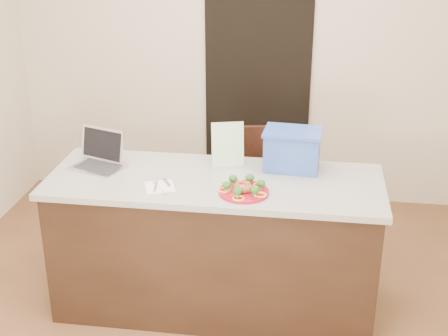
# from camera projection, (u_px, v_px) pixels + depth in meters

# --- Properties ---
(ground) EXTENTS (4.00, 4.00, 0.00)m
(ground) POSITION_uv_depth(u_px,v_px,m) (209.00, 327.00, 3.95)
(ground) COLOR brown
(ground) RESTS_ON ground
(room_shell) EXTENTS (4.00, 4.00, 4.00)m
(room_shell) POSITION_uv_depth(u_px,v_px,m) (206.00, 78.00, 3.31)
(room_shell) COLOR white
(room_shell) RESTS_ON ground
(doorway) EXTENTS (0.90, 0.02, 2.00)m
(doorway) POSITION_uv_depth(u_px,v_px,m) (257.00, 89.00, 5.35)
(doorway) COLOR black
(doorway) RESTS_ON ground
(island) EXTENTS (2.06, 0.76, 0.92)m
(island) POSITION_uv_depth(u_px,v_px,m) (215.00, 244.00, 4.00)
(island) COLOR black
(island) RESTS_ON ground
(plate) EXTENTS (0.29, 0.29, 0.02)m
(plate) POSITION_uv_depth(u_px,v_px,m) (244.00, 191.00, 3.62)
(plate) COLOR maroon
(plate) RESTS_ON island
(meatballs) EXTENTS (0.12, 0.12, 0.04)m
(meatballs) POSITION_uv_depth(u_px,v_px,m) (243.00, 187.00, 3.61)
(meatballs) COLOR brown
(meatballs) RESTS_ON plate
(broccoli) EXTENTS (0.25, 0.25, 0.04)m
(broccoli) POSITION_uv_depth(u_px,v_px,m) (244.00, 184.00, 3.61)
(broccoli) COLOR #164712
(broccoli) RESTS_ON plate
(pepper_rings) EXTENTS (0.29, 0.29, 0.01)m
(pepper_rings) POSITION_uv_depth(u_px,v_px,m) (244.00, 190.00, 3.62)
(pepper_rings) COLOR yellow
(pepper_rings) RESTS_ON plate
(napkin) EXTENTS (0.22, 0.22, 0.01)m
(napkin) POSITION_uv_depth(u_px,v_px,m) (160.00, 187.00, 3.70)
(napkin) COLOR silver
(napkin) RESTS_ON island
(fork) EXTENTS (0.04, 0.16, 0.00)m
(fork) POSITION_uv_depth(u_px,v_px,m) (157.00, 185.00, 3.71)
(fork) COLOR #AFAFB4
(fork) RESTS_ON napkin
(knife) EXTENTS (0.08, 0.21, 0.01)m
(knife) POSITION_uv_depth(u_px,v_px,m) (164.00, 187.00, 3.68)
(knife) COLOR silver
(knife) RESTS_ON napkin
(yogurt_bottle) EXTENTS (0.04, 0.04, 0.08)m
(yogurt_bottle) POSITION_uv_depth(u_px,v_px,m) (241.00, 189.00, 3.60)
(yogurt_bottle) COLOR silver
(yogurt_bottle) RESTS_ON island
(laptop) EXTENTS (0.38, 0.35, 0.23)m
(laptop) POSITION_uv_depth(u_px,v_px,m) (100.00, 156.00, 3.99)
(laptop) COLOR silver
(laptop) RESTS_ON island
(leaflet) EXTENTS (0.21, 0.10, 0.29)m
(leaflet) POSITION_uv_depth(u_px,v_px,m) (228.00, 145.00, 3.94)
(leaflet) COLOR white
(leaflet) RESTS_ON island
(blue_box) EXTENTS (0.37, 0.28, 0.26)m
(blue_box) POSITION_uv_depth(u_px,v_px,m) (292.00, 149.00, 3.91)
(blue_box) COLOR #2D4EA4
(blue_box) RESTS_ON island
(chair) EXTENTS (0.50, 0.51, 0.99)m
(chair) POSITION_uv_depth(u_px,v_px,m) (258.00, 186.00, 4.56)
(chair) COLOR black
(chair) RESTS_ON ground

